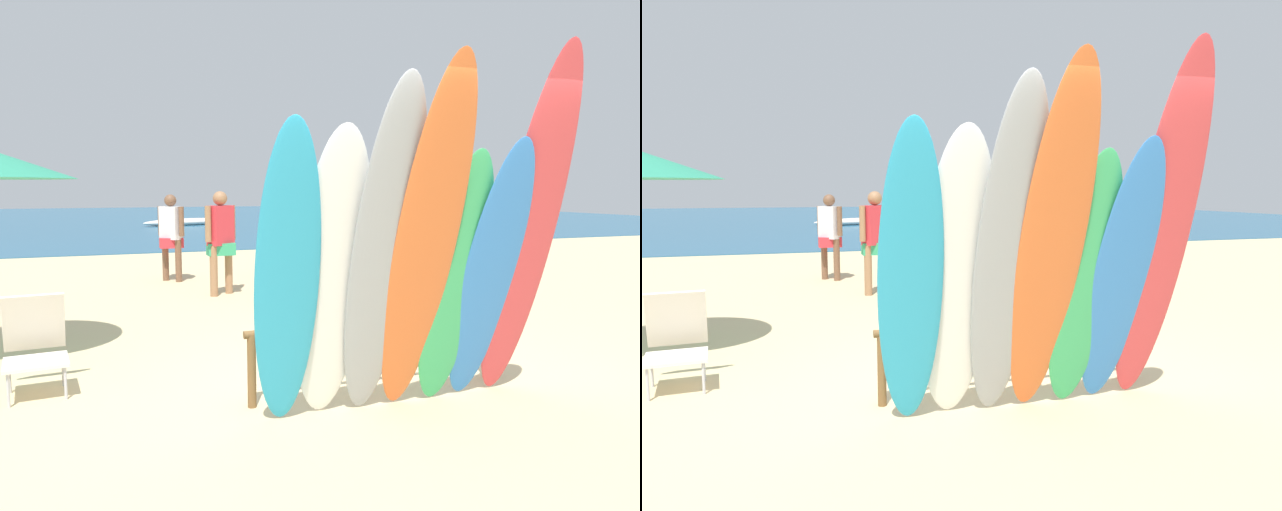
# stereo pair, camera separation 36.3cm
# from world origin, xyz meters

# --- Properties ---
(ground) EXTENTS (60.00, 60.00, 0.00)m
(ground) POSITION_xyz_m (0.00, 14.00, 0.00)
(ground) COLOR #D3BC8C
(ocean_water) EXTENTS (60.00, 40.00, 0.02)m
(ocean_water) POSITION_xyz_m (0.00, 31.94, 0.01)
(ocean_water) COLOR #235B7F
(ocean_water) RESTS_ON ground
(surfboard_rack) EXTENTS (2.35, 0.07, 0.62)m
(surfboard_rack) POSITION_xyz_m (0.00, 0.00, 0.48)
(surfboard_rack) COLOR brown
(surfboard_rack) RESTS_ON ground
(surfboard_teal_0) EXTENTS (0.52, 0.71, 2.21)m
(surfboard_teal_0) POSITION_xyz_m (-1.00, -0.60, 1.10)
(surfboard_teal_0) COLOR #289EC6
(surfboard_teal_0) RESTS_ON ground
(surfboard_white_1) EXTENTS (0.58, 0.70, 2.17)m
(surfboard_white_1) POSITION_xyz_m (-0.65, -0.57, 1.09)
(surfboard_white_1) COLOR white
(surfboard_white_1) RESTS_ON ground
(surfboard_grey_2) EXTENTS (0.51, 0.85, 2.50)m
(surfboard_grey_2) POSITION_xyz_m (-0.31, -0.68, 1.25)
(surfboard_grey_2) COLOR #999EA3
(surfboard_grey_2) RESTS_ON ground
(surfboard_orange_3) EXTENTS (0.54, 0.97, 2.64)m
(surfboard_orange_3) POSITION_xyz_m (-0.00, -0.74, 1.32)
(surfboard_orange_3) COLOR orange
(surfboard_orange_3) RESTS_ON ground
(surfboard_green_4) EXTENTS (0.53, 0.67, 2.03)m
(surfboard_green_4) POSITION_xyz_m (0.34, -0.60, 1.01)
(surfboard_green_4) COLOR #38B266
(surfboard_green_4) RESTS_ON ground
(surfboard_blue_5) EXTENTS (0.55, 0.78, 2.11)m
(surfboard_blue_5) POSITION_xyz_m (0.65, -0.63, 1.06)
(surfboard_blue_5) COLOR #337AD1
(surfboard_blue_5) RESTS_ON ground
(surfboard_red_6) EXTENTS (0.54, 0.94, 2.79)m
(surfboard_red_6) POSITION_xyz_m (0.94, -0.70, 1.39)
(surfboard_red_6) COLOR #D13D42
(surfboard_red_6) RESTS_ON ground
(beachgoer_near_rack) EXTENTS (0.58, 0.24, 1.53)m
(beachgoer_near_rack) POSITION_xyz_m (1.42, 4.88, 0.88)
(beachgoer_near_rack) COLOR #9E704C
(beachgoer_near_rack) RESTS_ON ground
(beachgoer_photographing) EXTENTS (0.43, 0.49, 1.63)m
(beachgoer_photographing) POSITION_xyz_m (-0.95, 6.85, 0.94)
(beachgoer_photographing) COLOR brown
(beachgoer_photographing) RESTS_ON ground
(beachgoer_strolling) EXTENTS (0.61, 0.26, 1.63)m
(beachgoer_strolling) POSITION_xyz_m (1.13, 6.26, 0.94)
(beachgoer_strolling) COLOR beige
(beachgoer_strolling) RESTS_ON ground
(beachgoer_by_water) EXTENTS (0.48, 0.50, 1.73)m
(beachgoer_by_water) POSITION_xyz_m (1.90, 6.91, 0.99)
(beachgoer_by_water) COLOR beige
(beachgoer_by_water) RESTS_ON ground
(beachgoer_midbeach) EXTENTS (0.55, 0.42, 1.69)m
(beachgoer_midbeach) POSITION_xyz_m (-0.36, 5.09, 0.98)
(beachgoer_midbeach) COLOR #9E704C
(beachgoer_midbeach) RESTS_ON ground
(beach_chair_red) EXTENTS (0.56, 0.71, 0.83)m
(beach_chair_red) POSITION_xyz_m (-2.76, 1.04, 0.43)
(beach_chair_red) COLOR #B7B7BC
(beach_chair_red) RESTS_ON ground
(distant_boat) EXTENTS (4.53, 2.02, 0.36)m
(distant_boat) POSITION_xyz_m (1.79, 23.93, 0.16)
(distant_boat) COLOR silver
(distant_boat) RESTS_ON ground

